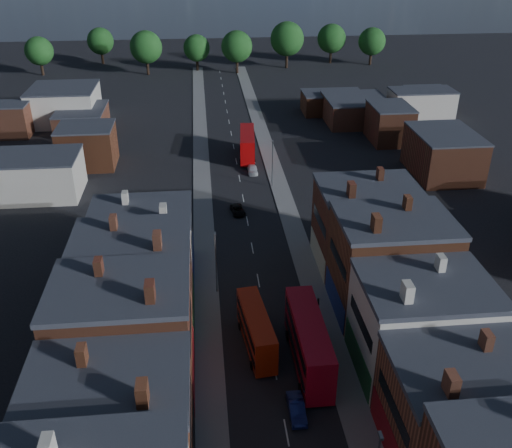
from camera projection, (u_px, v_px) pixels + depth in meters
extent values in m
cube|color=gray|center=(203.00, 217.00, 86.02)|extent=(3.00, 200.00, 0.12)
cube|color=gray|center=(289.00, 213.00, 87.15)|extent=(3.00, 200.00, 0.12)
cube|color=slate|center=(381.00, 436.00, 39.37)|extent=(0.25, 0.70, 0.25)
cylinder|color=slate|center=(216.00, 264.00, 66.70)|extent=(0.16, 0.16, 8.00)
cube|color=slate|center=(215.00, 234.00, 64.83)|extent=(0.25, 0.70, 0.25)
cylinder|color=slate|center=(272.00, 165.00, 93.98)|extent=(0.16, 0.16, 8.00)
cube|color=slate|center=(273.00, 142.00, 92.10)|extent=(0.25, 0.70, 0.25)
cube|color=#A92109|center=(256.00, 329.00, 58.66)|extent=(3.36, 10.08, 3.95)
cube|color=black|center=(256.00, 335.00, 59.02)|extent=(3.33, 9.30, 0.81)
cube|color=black|center=(256.00, 322.00, 58.22)|extent=(3.33, 9.30, 0.81)
cylinder|color=black|center=(252.00, 365.00, 56.59)|extent=(0.37, 0.92, 0.90)
cylinder|color=black|center=(274.00, 362.00, 57.01)|extent=(0.37, 0.92, 0.90)
cylinder|color=black|center=(240.00, 326.00, 62.05)|extent=(0.37, 0.92, 0.90)
cylinder|color=black|center=(260.00, 324.00, 62.47)|extent=(0.37, 0.92, 0.90)
cube|color=#AC091B|center=(309.00, 342.00, 56.06)|extent=(2.90, 12.31, 4.91)
cube|color=black|center=(308.00, 350.00, 56.50)|extent=(2.95, 11.33, 1.01)
cube|color=black|center=(309.00, 333.00, 55.51)|extent=(2.95, 11.33, 1.01)
cylinder|color=black|center=(301.00, 389.00, 53.55)|extent=(0.34, 1.12, 1.12)
cylinder|color=black|center=(330.00, 387.00, 53.81)|extent=(0.34, 1.12, 1.12)
cylinder|color=black|center=(288.00, 336.00, 60.45)|extent=(0.34, 1.12, 1.12)
cylinder|color=black|center=(314.00, 334.00, 60.72)|extent=(0.34, 1.12, 1.12)
cube|color=#B30708|center=(247.00, 144.00, 106.51)|extent=(3.47, 11.57, 4.56)
cube|color=black|center=(247.00, 149.00, 106.93)|extent=(3.46, 10.67, 0.93)
cube|color=black|center=(247.00, 139.00, 106.00)|extent=(3.46, 10.67, 0.93)
cylinder|color=black|center=(241.00, 162.00, 104.26)|extent=(0.39, 1.06, 1.04)
cylinder|color=black|center=(255.00, 162.00, 104.31)|extent=(0.39, 1.06, 1.04)
cylinder|color=black|center=(241.00, 148.00, 110.71)|extent=(0.39, 1.06, 1.04)
cylinder|color=black|center=(254.00, 148.00, 110.76)|extent=(0.39, 1.06, 1.04)
imported|color=navy|center=(297.00, 409.00, 51.28)|extent=(1.42, 4.03, 1.33)
imported|color=black|center=(238.00, 210.00, 86.92)|extent=(2.37, 4.21, 1.11)
imported|color=silver|center=(253.00, 170.00, 100.95)|extent=(1.69, 4.10, 1.19)
imported|color=#564F49|center=(318.00, 304.00, 64.88)|extent=(0.79, 1.04, 1.62)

